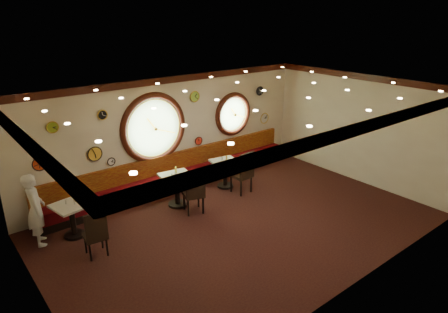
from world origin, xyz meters
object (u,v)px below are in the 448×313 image
waiter (36,209)px  chair_b (194,189)px  condiment_b_bottle (176,170)px  condiment_a_pepper (74,202)px  condiment_c_pepper (228,160)px  chair_a (96,231)px  condiment_c_bottle (226,158)px  condiment_c_salt (222,159)px  table_c (225,171)px  condiment_a_bottle (74,199)px  table_b (177,187)px  condiment_a_salt (66,202)px  condiment_b_pepper (175,174)px  table_a (72,216)px  chair_c (244,170)px  condiment_b_salt (172,175)px

waiter → chair_b: bearing=-97.4°
condiment_b_bottle → condiment_a_pepper: bearing=-179.8°
condiment_c_pepper → condiment_b_bottle: 1.70m
chair_a → condiment_c_bottle: bearing=19.4°
condiment_c_salt → table_c: bearing=-72.9°
condiment_c_salt → chair_b: bearing=-150.7°
condiment_a_bottle → waiter: 0.81m
table_b → condiment_b_bottle: bearing=63.0°
table_b → condiment_a_bottle: size_ratio=5.87×
condiment_a_salt → condiment_b_pepper: 2.73m
table_b → condiment_b_pepper: 0.36m
table_b → condiment_b_pepper: condiment_b_pepper is taller
table_a → condiment_a_bottle: bearing=30.6°
condiment_c_pepper → condiment_b_bottle: size_ratio=0.60×
condiment_b_pepper → waiter: bearing=174.4°
condiment_a_pepper → condiment_b_bottle: size_ratio=0.54×
chair_c → condiment_c_salt: (-0.17, 0.77, 0.16)m
table_a → table_b: table_b is taller
table_a → condiment_b_salt: (2.53, -0.18, 0.40)m
chair_b → table_a: bearing=-179.1°
condiment_c_pepper → waiter: waiter is taller
table_b → condiment_a_pepper: bearing=177.2°
chair_a → condiment_a_salt: size_ratio=7.69×
table_c → condiment_a_bottle: bearing=178.4°
chair_a → waiter: 1.54m
table_c → condiment_a_bottle: size_ratio=5.56×
chair_b → condiment_c_salt: size_ratio=7.28×
table_c → condiment_b_salt: condiment_b_salt is taller
chair_b → condiment_b_bottle: bearing=110.1°
chair_a → condiment_a_pepper: bearing=96.7°
condiment_a_bottle → condiment_b_bottle: (2.61, -0.11, 0.07)m
table_c → condiment_b_salt: bearing=-175.8°
condiment_b_salt → waiter: bearing=173.6°
condiment_a_pepper → chair_c: bearing=-8.4°
condiment_a_salt → condiment_c_salt: 4.43m
table_b → table_c: table_b is taller
chair_a → condiment_c_pepper: (4.33, 1.00, 0.25)m
condiment_a_salt → chair_b: bearing=-17.7°
condiment_c_bottle → condiment_c_salt: bearing=140.4°
table_b → table_a: bearing=176.3°
table_c → condiment_a_pepper: bearing=-179.9°
table_c → chair_b: bearing=-154.2°
table_b → condiment_b_salt: size_ratio=10.15×
chair_c → waiter: (-5.21, 0.88, 0.13)m
condiment_b_salt → condiment_c_bottle: same height
table_c → condiment_c_pepper: size_ratio=8.03×
condiment_c_bottle → condiment_a_salt: bearing=178.8°
condiment_b_salt → condiment_b_bottle: bearing=33.4°
chair_a → waiter: bearing=126.3°
table_b → condiment_c_salt: condiment_c_salt is taller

